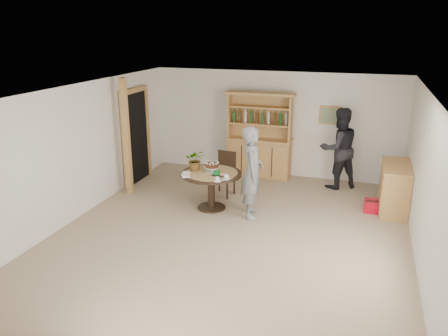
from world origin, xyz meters
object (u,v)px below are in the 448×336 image
sideboard (395,188)px  teen_boy (252,172)px  hutch (259,148)px  dining_table (211,180)px  red_suitcase (380,207)px  adult_person (339,148)px  dining_chair (225,171)px

sideboard → teen_boy: teen_boy is taller
hutch → dining_table: 2.31m
teen_boy → dining_table: bearing=71.6°
red_suitcase → adult_person: bearing=128.5°
hutch → red_suitcase: (2.80, -1.39, -0.59)m
hutch → sideboard: bearing=-22.2°
hutch → adult_person: 1.89m
dining_chair → teen_boy: 1.30m
teen_boy → dining_chair: bearing=30.4°
dining_chair → sideboard: bearing=10.9°
dining_table → teen_boy: 0.90m
sideboard → dining_chair: dining_chair is taller
hutch → sideboard: size_ratio=1.62×
dining_chair → teen_boy: bearing=-40.4°
dining_table → red_suitcase: (3.22, 0.88, -0.50)m
red_suitcase → hutch: bearing=152.9°
red_suitcase → teen_boy: bearing=-158.1°
dining_chair → hutch: bearing=81.8°
dining_table → red_suitcase: 3.37m
dining_table → dining_chair: 0.83m
adult_person → hutch: bearing=-40.5°
hutch → dining_table: (-0.42, -2.27, -0.08)m
sideboard → dining_chair: bearing=-176.6°
hutch → red_suitcase: hutch is taller
adult_person → dining_chair: bearing=-5.2°
sideboard → adult_person: bearing=139.7°
sideboard → adult_person: (-1.18, 1.00, 0.44)m
dining_chair → adult_person: 2.59m
hutch → red_suitcase: size_ratio=3.37×
sideboard → red_suitcase: sideboard is taller
sideboard → hutch: bearing=157.8°
dining_table → dining_chair: size_ratio=1.27×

